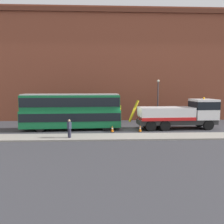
{
  "coord_description": "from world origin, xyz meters",
  "views": [
    {
      "loc": [
        -3.05,
        -25.72,
        4.82
      ],
      "look_at": [
        -1.93,
        0.12,
        2.0
      ],
      "focal_mm": 36.75,
      "sensor_mm": 36.0,
      "label": 1
    }
  ],
  "objects_px": {
    "recovery_tow_truck": "(181,114)",
    "double_decker_bus": "(71,110)",
    "traffic_cone_midway": "(140,129)",
    "traffic_cone_near_bus": "(112,129)",
    "pedestrian_onlooker": "(69,129)",
    "street_lamp": "(158,97)"
  },
  "relations": [
    {
      "from": "double_decker_bus",
      "to": "traffic_cone_near_bus",
      "type": "xyz_separation_m",
      "value": [
        4.55,
        -1.62,
        -1.89
      ]
    },
    {
      "from": "double_decker_bus",
      "to": "traffic_cone_midway",
      "type": "xyz_separation_m",
      "value": [
        7.56,
        -1.61,
        -1.89
      ]
    },
    {
      "from": "pedestrian_onlooker",
      "to": "double_decker_bus",
      "type": "bearing_deg",
      "value": 56.84
    },
    {
      "from": "recovery_tow_truck",
      "to": "street_lamp",
      "type": "distance_m",
      "value": 5.87
    },
    {
      "from": "pedestrian_onlooker",
      "to": "traffic_cone_near_bus",
      "type": "relative_size",
      "value": 2.38
    },
    {
      "from": "street_lamp",
      "to": "traffic_cone_near_bus",
      "type": "bearing_deg",
      "value": -133.04
    },
    {
      "from": "traffic_cone_near_bus",
      "to": "street_lamp",
      "type": "relative_size",
      "value": 0.12
    },
    {
      "from": "traffic_cone_near_bus",
      "to": "pedestrian_onlooker",
      "type": "bearing_deg",
      "value": -142.36
    },
    {
      "from": "traffic_cone_midway",
      "to": "pedestrian_onlooker",
      "type": "bearing_deg",
      "value": -155.91
    },
    {
      "from": "pedestrian_onlooker",
      "to": "traffic_cone_near_bus",
      "type": "xyz_separation_m",
      "value": [
        4.12,
        3.18,
        -0.64
      ]
    },
    {
      "from": "traffic_cone_near_bus",
      "to": "recovery_tow_truck",
      "type": "bearing_deg",
      "value": 11.64
    },
    {
      "from": "traffic_cone_midway",
      "to": "street_lamp",
      "type": "xyz_separation_m",
      "value": [
        3.61,
        7.08,
        3.13
      ]
    },
    {
      "from": "street_lamp",
      "to": "pedestrian_onlooker",
      "type": "bearing_deg",
      "value": -136.29
    },
    {
      "from": "recovery_tow_truck",
      "to": "street_lamp",
      "type": "relative_size",
      "value": 1.75
    },
    {
      "from": "traffic_cone_midway",
      "to": "recovery_tow_truck",
      "type": "bearing_deg",
      "value": 18.2
    },
    {
      "from": "recovery_tow_truck",
      "to": "traffic_cone_near_bus",
      "type": "bearing_deg",
      "value": -171.2
    },
    {
      "from": "traffic_cone_midway",
      "to": "traffic_cone_near_bus",
      "type": "bearing_deg",
      "value": -179.81
    },
    {
      "from": "recovery_tow_truck",
      "to": "double_decker_bus",
      "type": "height_order",
      "value": "double_decker_bus"
    },
    {
      "from": "double_decker_bus",
      "to": "traffic_cone_midway",
      "type": "bearing_deg",
      "value": -14.87
    },
    {
      "from": "traffic_cone_midway",
      "to": "street_lamp",
      "type": "distance_m",
      "value": 8.54
    },
    {
      "from": "recovery_tow_truck",
      "to": "pedestrian_onlooker",
      "type": "distance_m",
      "value": 13.05
    },
    {
      "from": "double_decker_bus",
      "to": "pedestrian_onlooker",
      "type": "distance_m",
      "value": 4.98
    }
  ]
}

